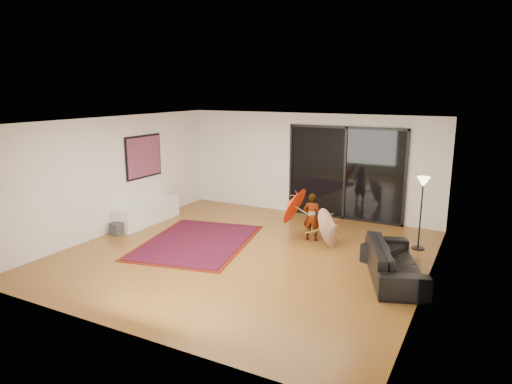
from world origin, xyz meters
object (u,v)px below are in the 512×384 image
Objects in this scene: sofa at (395,261)px; ottoman at (382,253)px; child at (312,217)px; media_console at (148,212)px.

sofa is 0.77m from ottoman.
child is (-1.71, 0.59, 0.36)m from ottoman.
ottoman is at bearing 7.31° from sofa.
ottoman is 0.58× the size of child.
media_console is 6.23m from sofa.
ottoman is 1.84m from child.
ottoman is at bearing 150.74° from child.
media_console is at bearing -1.05° from child.
child is (4.14, 0.66, 0.27)m from media_console.
child is (-2.06, 1.27, 0.23)m from sofa.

